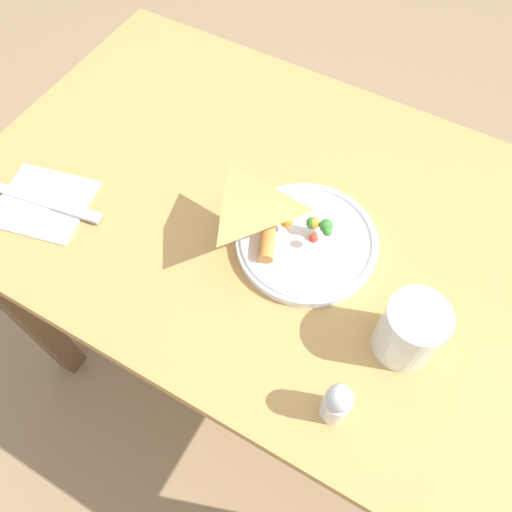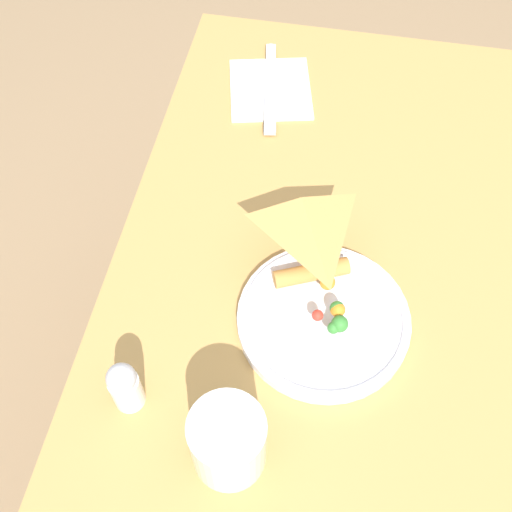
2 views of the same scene
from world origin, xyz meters
name	(u,v)px [view 2 (image 2 of 2)]	position (x,y,z in m)	size (l,w,h in m)	color
ground_plane	(314,452)	(0.00, 0.00, 0.00)	(6.00, 6.00, 0.00)	#997A56
dining_table	(345,334)	(0.00, 0.00, 0.61)	(1.12, 0.69, 0.72)	tan
plate_pizza	(324,316)	(-0.05, 0.04, 0.74)	(0.23, 0.23, 0.05)	white
milk_glass	(228,442)	(-0.24, 0.12, 0.77)	(0.09, 0.09, 0.10)	white
napkin_folded	(270,89)	(0.38, 0.18, 0.72)	(0.18, 0.17, 0.00)	white
butter_knife	(270,92)	(0.37, 0.18, 0.73)	(0.22, 0.05, 0.01)	#B2B2B7
salt_shaker	(125,386)	(-0.20, 0.26, 0.76)	(0.04, 0.04, 0.08)	white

